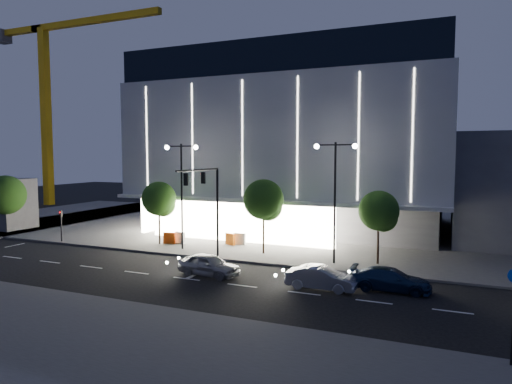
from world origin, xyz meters
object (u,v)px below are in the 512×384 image
object	(u,v)px
tower_crane	(50,76)
car_third	(391,279)
car_lead	(209,265)
barrier_c	(230,239)
car_second	(321,278)
tree_left	(159,201)
tree_mid	(264,202)
barrier_d	(240,239)
barrier_b	(180,238)
ped_signal_far	(61,223)
traffic_mast	(208,196)
tree_right	(379,213)
street_lamp_west	(182,180)
barrier_a	(169,238)
street_lamp_east	(335,184)

from	to	relation	value
tower_crane	car_third	size ratio (longest dim) A/B	6.84
car_lead	barrier_c	distance (m)	9.87
car_second	car_third	world-z (taller)	car_second
tree_left	car_third	world-z (taller)	tree_left
car_lead	barrier_c	size ratio (longest dim) A/B	3.94
tree_mid	car_lead	xyz separation A→B (m)	(-1.03, -7.29, -3.59)
tree_left	barrier_d	xyz separation A→B (m)	(6.64, 2.57, -3.38)
car_third	barrier_b	distance (m)	20.35
car_lead	ped_signal_far	bearing A→B (deg)	81.73
traffic_mast	tree_mid	xyz separation A→B (m)	(3.03, 3.68, -0.69)
tower_crane	barrier_c	bearing A→B (deg)	-24.78
car_lead	tree_right	bearing A→B (deg)	-47.40
street_lamp_west	ped_signal_far	bearing A→B (deg)	-172.87
street_lamp_west	car_second	xyz separation A→B (m)	(13.71, -6.35, -5.26)
car_lead	car_third	bearing A→B (deg)	-77.00
barrier_b	barrier_c	xyz separation A→B (m)	(4.48, 1.10, 0.00)
barrier_a	tree_right	bearing A→B (deg)	-8.78
car_third	barrier_b	size ratio (longest dim) A/B	4.25
traffic_mast	tower_crane	xyz separation A→B (m)	(-41.92, 24.66, 15.48)
traffic_mast	barrier_a	bearing A→B (deg)	146.78
street_lamp_east	car_lead	xyz separation A→B (m)	(-7.00, -6.27, -5.22)
tree_mid	barrier_c	xyz separation A→B (m)	(-4.06, 2.10, -3.68)
tree_right	barrier_a	distance (m)	18.59
car_lead	barrier_d	bearing A→B (deg)	19.91
traffic_mast	street_lamp_west	size ratio (longest dim) A/B	0.79
tree_mid	barrier_a	size ratio (longest dim) A/B	5.59
barrier_a	ped_signal_far	bearing A→B (deg)	-170.59
tree_left	barrier_b	size ratio (longest dim) A/B	5.20
tree_mid	barrier_c	bearing A→B (deg)	152.64
street_lamp_west	tree_mid	distance (m)	7.28
tree_left	barrier_d	bearing A→B (deg)	21.16
street_lamp_east	tree_left	bearing A→B (deg)	176.35
tree_left	barrier_b	distance (m)	3.82
tower_crane	car_second	xyz separation A→B (m)	(51.63, -28.35, -19.81)
street_lamp_east	car_third	size ratio (longest dim) A/B	1.92
street_lamp_east	tower_crane	distance (m)	57.35
ped_signal_far	street_lamp_west	bearing A→B (deg)	7.13
traffic_mast	barrier_b	distance (m)	8.46
street_lamp_west	tree_mid	size ratio (longest dim) A/B	1.46
barrier_c	ped_signal_far	bearing A→B (deg)	-137.91
ped_signal_far	barrier_d	size ratio (longest dim) A/B	2.73
tree_mid	car_second	world-z (taller)	tree_mid
car_lead	street_lamp_east	bearing A→B (deg)	-41.57
tower_crane	car_third	distance (m)	64.83
car_lead	car_third	world-z (taller)	car_lead
street_lamp_east	barrier_c	size ratio (longest dim) A/B	8.18
tree_mid	barrier_a	xyz separation A→B (m)	(-9.30, 0.43, -3.68)
tower_crane	barrier_a	world-z (taller)	tower_crane
traffic_mast	ped_signal_far	xyz separation A→B (m)	(-16.00, 1.16, -3.14)
street_lamp_west	car_third	distance (m)	19.03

